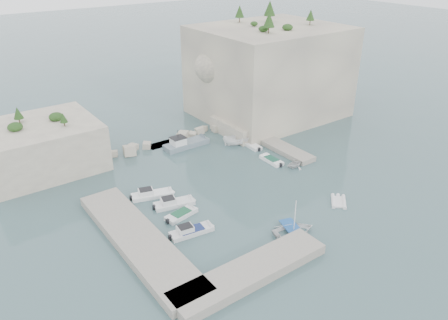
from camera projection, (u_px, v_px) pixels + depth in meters
ground at (250, 196)px, 59.37m from camera, size 400.00×400.00×0.00m
cliff_east at (269, 72)px, 84.31m from camera, size 26.00×22.00×17.00m
cliff_terrace at (244, 126)px, 78.68m from camera, size 8.00×10.00×2.50m
outcrop_west at (42, 146)px, 65.49m from camera, size 16.00×14.00×7.00m
quay_west at (139, 241)px, 49.50m from camera, size 5.00×24.00×1.10m
quay_south at (250, 272)px, 44.82m from camera, size 18.00×4.00×1.10m
ledge_east at (275, 144)px, 73.52m from camera, size 3.00×16.00×0.80m
breakwater at (165, 140)px, 74.50m from camera, size 28.00×3.00×1.40m
motorboat_b at (174, 205)px, 57.18m from camera, size 6.02×3.18×1.40m
motorboat_d at (192, 233)px, 51.67m from camera, size 5.95×2.45×1.40m
motorboat_a at (152, 196)px, 59.17m from camera, size 6.34×3.49×1.40m
motorboat_c at (181, 216)px, 54.91m from camera, size 4.98×2.62×0.70m
rowboat at (293, 233)px, 51.71m from camera, size 5.91×4.91×1.06m
inflatable_dinghy at (338, 203)px, 57.77m from camera, size 3.83×3.78×0.44m
tender_east_a at (294, 167)px, 66.88m from camera, size 2.96×2.57×1.54m
tender_east_b at (271, 162)px, 68.57m from camera, size 1.74×4.73×0.70m
tender_east_c at (251, 146)px, 73.70m from camera, size 1.85×4.87×0.70m
tender_east_d at (238, 145)px, 74.29m from camera, size 5.51×4.14×2.01m
work_boat at (187, 146)px, 73.72m from camera, size 8.64×2.62×2.20m
rowboat_mast at (295, 214)px, 50.54m from camera, size 0.10×0.10×4.20m
vegetation at (245, 23)px, 78.42m from camera, size 53.48×13.88×13.40m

